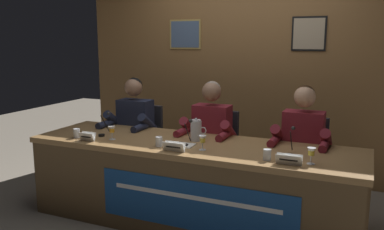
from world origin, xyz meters
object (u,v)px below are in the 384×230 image
at_px(juice_glass_center, 203,140).
at_px(water_cup_right, 267,155).
at_px(nameplate_left, 87,137).
at_px(water_cup_left, 77,134).
at_px(microphone_center, 187,137).
at_px(water_pitcher_central, 196,130).
at_px(chair_center, 216,157).
at_px(water_cup_center, 159,142).
at_px(conference_table, 187,172).
at_px(chair_left, 142,148).
at_px(panelist_left, 131,127).
at_px(chair_right, 303,167).
at_px(microphone_right, 291,146).
at_px(juice_glass_right, 311,153).
at_px(microphone_left, 104,128).
at_px(panelist_center, 209,135).
at_px(panelist_right, 301,144).
at_px(juice_glass_left, 112,130).
at_px(document_stack_center, 182,145).
at_px(nameplate_center, 174,147).

height_order(juice_glass_center, water_cup_right, juice_glass_center).
xyz_separation_m(nameplate_left, water_cup_left, (-0.17, 0.06, -0.00)).
relative_size(water_cup_left, microphone_center, 0.39).
bearing_deg(water_pitcher_central, chair_center, 90.19).
bearing_deg(water_cup_center, water_cup_right, -1.54).
height_order(conference_table, chair_left, chair_left).
height_order(panelist_left, water_cup_left, panelist_left).
height_order(chair_right, water_cup_right, chair_right).
height_order(chair_left, microphone_right, microphone_right).
height_order(nameplate_left, juice_glass_right, juice_glass_right).
relative_size(juice_glass_right, microphone_right, 0.57).
xyz_separation_m(panelist_left, microphone_left, (0.00, -0.49, 0.09)).
relative_size(chair_center, chair_right, 1.00).
distance_m(water_cup_left, chair_center, 1.41).
relative_size(juice_glass_center, water_pitcher_central, 0.59).
height_order(panelist_center, panelist_right, same).
height_order(water_cup_left, water_pitcher_central, water_pitcher_central).
distance_m(juice_glass_left, document_stack_center, 0.68).
bearing_deg(panelist_left, document_stack_center, -32.47).
bearing_deg(chair_left, conference_table, -38.94).
xyz_separation_m(panelist_left, juice_glass_right, (1.94, -0.63, 0.10)).
xyz_separation_m(juice_glass_left, juice_glass_right, (1.77, -0.04, 0.00)).
xyz_separation_m(nameplate_center, document_stack_center, (-0.02, 0.19, -0.03)).
distance_m(conference_table, microphone_left, 0.94).
relative_size(nameplate_center, water_pitcher_central, 0.89).
relative_size(chair_right, document_stack_center, 4.29).
relative_size(nameplate_center, document_stack_center, 0.87).
relative_size(chair_left, nameplate_center, 4.93).
distance_m(panelist_left, panelist_right, 1.77).
height_order(nameplate_left, water_pitcher_central, water_pitcher_central).
height_order(chair_center, chair_right, same).
bearing_deg(water_cup_right, chair_left, 151.97).
height_order(microphone_left, panelist_right, panelist_right).
height_order(microphone_left, document_stack_center, microphone_left).
bearing_deg(juice_glass_center, microphone_right, 11.76).
height_order(panelist_left, juice_glass_left, panelist_left).
bearing_deg(chair_right, chair_left, 180.00).
height_order(water_cup_center, microphone_right, microphone_right).
bearing_deg(juice_glass_center, panelist_center, 106.56).
height_order(water_cup_left, panelist_right, panelist_right).
height_order(juice_glass_center, microphone_center, microphone_center).
xyz_separation_m(nameplate_center, water_cup_center, (-0.19, 0.09, -0.00)).
bearing_deg(juice_glass_center, nameplate_left, -172.80).
bearing_deg(panelist_right, panelist_left, 180.00).
bearing_deg(water_cup_right, microphone_center, 168.31).
distance_m(chair_center, nameplate_center, 0.98).
bearing_deg(nameplate_center, panelist_left, 139.98).
relative_size(panelist_center, document_stack_center, 5.82).
bearing_deg(water_cup_right, panelist_left, 157.78).
relative_size(panelist_left, juice_glass_right, 10.04).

